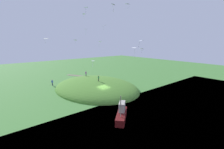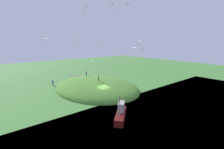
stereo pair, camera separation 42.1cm
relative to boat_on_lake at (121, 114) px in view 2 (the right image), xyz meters
name	(u,v)px [view 2 (the right image)]	position (x,y,z in m)	size (l,w,h in m)	color
ground_plane	(104,96)	(11.25, -4.50, -0.95)	(160.00, 160.00, 0.00)	#437D36
grass_hill	(96,88)	(17.60, -6.50, -0.95)	(26.58, 21.12, 4.98)	#49802C
dirt_path	(83,76)	(33.69, -10.87, -0.93)	(13.68, 1.69, 0.04)	#6F6151
boat_on_lake	(121,114)	(0.00, 0.00, 0.00)	(4.66, 5.05, 4.66)	#541010
person_watching_kites	(99,78)	(15.65, -6.07, 2.50)	(0.52, 0.52, 1.57)	#3E3B33
person_near_shore	(86,73)	(24.41, -7.30, 2.23)	(0.51, 0.51, 1.66)	#323B35
person_walking_path	(53,82)	(28.04, 2.12, 0.18)	(0.59, 0.59, 1.81)	#2D264A
kite_0	(86,8)	(22.70, -7.06, 21.20)	(1.10, 1.31, 1.88)	white
kite_1	(46,39)	(21.01, 4.95, 12.55)	(1.06, 1.12, 1.23)	white
kite_2	(127,4)	(6.53, -7.35, 19.38)	(0.67, 0.90, 1.07)	white
kite_3	(112,5)	(1.45, 0.64, 17.28)	(0.75, 0.81, 1.18)	white
kite_4	(93,61)	(9.48, -0.57, 7.90)	(0.76, 0.74, 1.22)	white
kite_5	(101,42)	(26.88, -14.57, 11.83)	(1.11, 1.21, 1.98)	silver
kite_6	(104,25)	(19.40, -10.83, 16.46)	(1.43, 1.30, 1.18)	white
kite_7	(141,49)	(5.01, -10.47, 10.34)	(1.14, 0.97, 1.24)	silver
kite_8	(134,48)	(7.61, -10.86, 10.37)	(1.18, 1.02, 2.07)	white
kite_9	(140,41)	(-1.51, -2.42, 11.97)	(0.81, 0.71, 1.05)	white
kite_10	(84,14)	(23.53, -6.82, 19.55)	(0.92, 0.72, 1.12)	white
kite_12	(86,29)	(23.61, -7.21, 15.46)	(1.15, 0.99, 1.77)	white
kite_13	(76,40)	(24.66, -4.40, 12.30)	(1.21, 1.05, 1.44)	white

